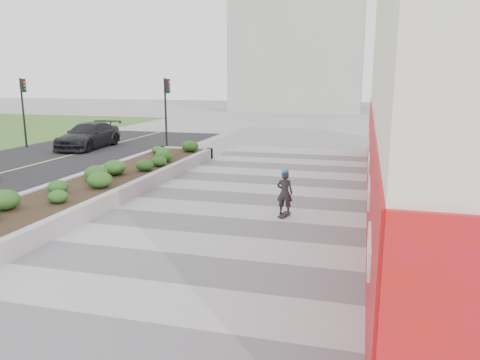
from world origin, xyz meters
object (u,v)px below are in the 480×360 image
object	(u,v)px
traffic_signal_far	(23,102)
skateboarder	(285,192)
traffic_signal_near	(167,104)
car_dark	(88,136)
planter	(94,186)

from	to	relation	value
traffic_signal_far	skateboarder	size ratio (longest dim) A/B	2.79
traffic_signal_near	car_dark	distance (m)	5.66
planter	car_dark	xyz separation A→B (m)	(-7.02, 10.66, 0.35)
traffic_signal_far	car_dark	distance (m)	4.44
traffic_signal_near	car_dark	world-z (taller)	traffic_signal_near
skateboarder	traffic_signal_far	bearing A→B (deg)	159.30
skateboarder	traffic_signal_near	bearing A→B (deg)	138.07
planter	skateboarder	distance (m)	7.03
traffic_signal_far	car_dark	size ratio (longest dim) A/B	0.80
planter	skateboarder	size ratio (longest dim) A/B	11.94
traffic_signal_near	traffic_signal_far	world-z (taller)	same
traffic_signal_near	skateboarder	bearing A→B (deg)	-51.82
planter	traffic_signal_near	bearing A→B (deg)	99.35
planter	skateboarder	xyz separation A→B (m)	(7.00, -0.59, 0.34)
car_dark	skateboarder	bearing A→B (deg)	-40.84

